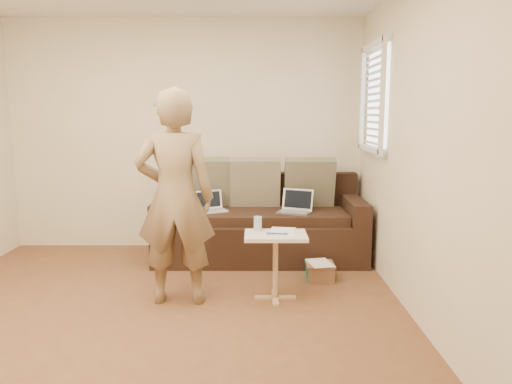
# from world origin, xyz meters

# --- Properties ---
(floor) EXTENTS (4.50, 4.50, 0.00)m
(floor) POSITION_xyz_m (0.00, 0.00, 0.00)
(floor) COLOR brown
(floor) RESTS_ON ground
(wall_back) EXTENTS (4.00, 0.00, 4.00)m
(wall_back) POSITION_xyz_m (0.00, 2.25, 1.30)
(wall_back) COLOR beige
(wall_back) RESTS_ON ground
(wall_right) EXTENTS (0.00, 4.50, 4.50)m
(wall_right) POSITION_xyz_m (2.00, 0.00, 1.30)
(wall_right) COLOR beige
(wall_right) RESTS_ON ground
(window_blinds) EXTENTS (0.12, 0.88, 1.08)m
(window_blinds) POSITION_xyz_m (1.95, 1.50, 1.70)
(window_blinds) COLOR white
(window_blinds) RESTS_ON wall_right
(sofa) EXTENTS (2.20, 0.95, 0.85)m
(sofa) POSITION_xyz_m (0.84, 1.77, 0.42)
(sofa) COLOR black
(sofa) RESTS_ON ground
(pillow_left) EXTENTS (0.55, 0.29, 0.57)m
(pillow_left) POSITION_xyz_m (0.24, 2.02, 0.79)
(pillow_left) COLOR #67604C
(pillow_left) RESTS_ON sofa
(pillow_mid) EXTENTS (0.55, 0.27, 0.57)m
(pillow_mid) POSITION_xyz_m (0.79, 1.98, 0.79)
(pillow_mid) COLOR #7A7557
(pillow_mid) RESTS_ON sofa
(pillow_right) EXTENTS (0.55, 0.28, 0.57)m
(pillow_right) POSITION_xyz_m (1.39, 1.97, 0.79)
(pillow_right) COLOR #67604C
(pillow_right) RESTS_ON sofa
(laptop_silver) EXTENTS (0.40, 0.35, 0.22)m
(laptop_silver) POSITION_xyz_m (1.20, 1.64, 0.52)
(laptop_silver) COLOR #B7BABC
(laptop_silver) RESTS_ON sofa
(laptop_white) EXTENTS (0.36, 0.32, 0.21)m
(laptop_white) POSITION_xyz_m (0.34, 1.71, 0.52)
(laptop_white) COLOR white
(laptop_white) RESTS_ON sofa
(person) EXTENTS (0.65, 0.45, 1.75)m
(person) POSITION_xyz_m (0.15, 0.52, 0.88)
(person) COLOR olive
(person) RESTS_ON ground
(side_table) EXTENTS (0.51, 0.36, 0.56)m
(side_table) POSITION_xyz_m (0.96, 0.57, 0.28)
(side_table) COLOR silver
(side_table) RESTS_ON ground
(drinking_glass) EXTENTS (0.07, 0.07, 0.12)m
(drinking_glass) POSITION_xyz_m (0.82, 0.69, 0.62)
(drinking_glass) COLOR silver
(drinking_glass) RESTS_ON side_table
(scissors) EXTENTS (0.20, 0.13, 0.02)m
(scissors) POSITION_xyz_m (0.97, 0.54, 0.57)
(scissors) COLOR silver
(scissors) RESTS_ON side_table
(paper_on_table) EXTENTS (0.25, 0.33, 0.00)m
(paper_on_table) POSITION_xyz_m (1.02, 0.64, 0.57)
(paper_on_table) COLOR white
(paper_on_table) RESTS_ON side_table
(striped_box) EXTENTS (0.26, 0.26, 0.16)m
(striped_box) POSITION_xyz_m (1.40, 1.05, 0.08)
(striped_box) COLOR red
(striped_box) RESTS_ON ground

